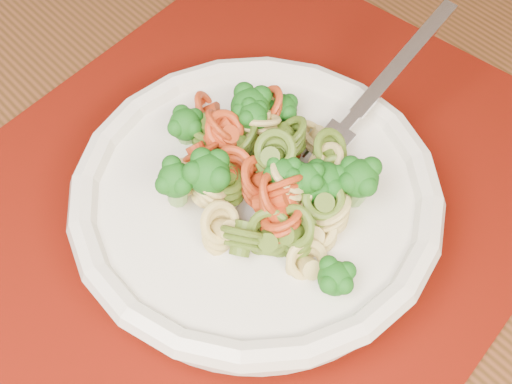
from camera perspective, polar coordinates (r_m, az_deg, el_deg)
dining_table at (r=0.65m, az=-11.35°, el=-3.96°), size 1.46×1.09×0.75m
placemat at (r=0.52m, az=-1.51°, el=-1.44°), size 0.60×0.53×0.00m
pasta_bowl at (r=0.49m, az=0.00°, el=-0.72°), size 0.26×0.26×0.05m
pasta_broccoli_heap at (r=0.48m, az=0.00°, el=0.42°), size 0.22×0.22×0.06m
fork at (r=0.50m, az=6.18°, el=4.10°), size 0.18×0.07×0.08m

